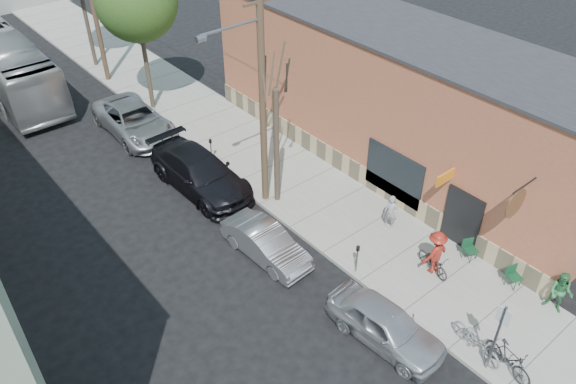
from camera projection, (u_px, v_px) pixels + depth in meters
ground at (319, 310)px, 19.72m from camera, size 120.00×120.00×0.00m
sidewalk at (235, 141)px, 28.61m from camera, size 4.50×58.00×0.15m
cafe_building at (394, 99)px, 25.42m from camera, size 6.60×20.20×6.61m
sign_post at (498, 332)px, 16.64m from camera, size 0.07×0.45×2.80m
parking_meter_near at (357, 255)px, 20.56m from camera, size 0.14×0.14×1.24m
parking_meter_far at (211, 147)px, 26.49m from camera, size 0.14×0.14×1.24m
utility_pole_near at (261, 89)px, 21.51m from camera, size 3.57×0.28×10.00m
tree_bare at (277, 148)px, 23.05m from camera, size 0.24×0.24×5.27m
tree_leafy_mid at (136, 1)px, 27.88m from camera, size 4.12×4.12×7.97m
patio_chair_a at (471, 250)px, 21.36m from camera, size 0.66×0.66×0.88m
patio_chair_b at (514, 277)px, 20.21m from camera, size 0.64×0.64×0.88m
patron_grey at (391, 212)px, 22.64m from camera, size 0.54×0.65×1.54m
patron_green at (560, 293)px, 19.06m from camera, size 0.76×0.91×1.67m
cyclist at (435, 252)px, 20.54m from camera, size 1.24×0.79×1.83m
cyclist_bike at (433, 262)px, 20.84m from camera, size 0.89×1.69×0.84m
parked_bike_a at (509, 359)px, 17.25m from camera, size 0.84×1.88×1.09m
parked_bike_b at (477, 341)px, 17.84m from camera, size 1.03×2.07×1.04m
car_0 at (385, 325)px, 18.31m from camera, size 2.03×4.29×1.42m
car_1 at (266, 243)px, 21.55m from camera, size 1.63×4.07×1.32m
car_2 at (200, 173)px, 25.03m from camera, size 2.53×5.89×1.69m
car_3 at (134, 120)px, 28.90m from camera, size 2.73×5.72×1.58m
bus at (5, 64)px, 32.22m from camera, size 3.09×12.41×3.44m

